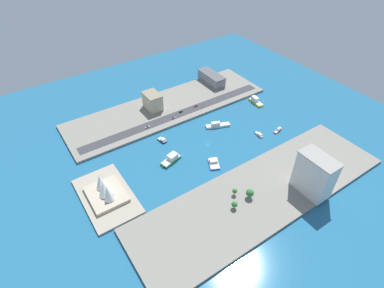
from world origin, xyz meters
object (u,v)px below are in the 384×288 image
object	(u,v)px
ferry_green_doubledeck	(171,159)
warehouse_low_gray	(211,78)
hotel_broad_white	(314,175)
catamaran_blue	(214,163)
patrol_launch_navy	(162,140)
yacht_sleek_gray	(259,135)
traffic_light_waterfront	(202,106)
van_white	(148,127)
pickup_red	(196,106)
office_block_beige	(153,101)
sedan_silver	(173,118)
suv_black	(181,112)
opera_landmark	(105,190)
ferry_white_commuter	(217,125)
ferry_yellow_fast	(256,101)
tugboat_red	(278,130)

from	to	relation	value
ferry_green_doubledeck	warehouse_low_gray	world-z (taller)	warehouse_low_gray
hotel_broad_white	catamaran_blue	bearing A→B (deg)	32.68
patrol_launch_navy	yacht_sleek_gray	bearing A→B (deg)	-118.76
traffic_light_waterfront	hotel_broad_white	bearing A→B (deg)	-178.15
van_white	pickup_red	bearing A→B (deg)	-85.69
hotel_broad_white	office_block_beige	xyz separation A→B (m)	(185.49, 50.35, -9.16)
patrol_launch_navy	sedan_silver	size ratio (longest dim) A/B	2.56
warehouse_low_gray	sedan_silver	bearing A→B (deg)	116.68
warehouse_low_gray	suv_black	xyz separation A→B (m)	(-36.85, 70.79, -5.39)
hotel_broad_white	traffic_light_waterfront	distance (m)	151.99
patrol_launch_navy	opera_landmark	world-z (taller)	opera_landmark
hotel_broad_white	van_white	xyz separation A→B (m)	(155.52, 73.40, -17.78)
sedan_silver	hotel_broad_white	bearing A→B (deg)	-164.83
opera_landmark	ferry_white_commuter	bearing A→B (deg)	-79.29
warehouse_low_gray	ferry_yellow_fast	bearing A→B (deg)	-165.92
catamaran_blue	tugboat_red	bearing A→B (deg)	-88.46
ferry_white_commuter	tugboat_red	distance (m)	65.04
ferry_white_commuter	ferry_green_doubledeck	world-z (taller)	ferry_green_doubledeck
ferry_yellow_fast	pickup_red	world-z (taller)	ferry_yellow_fast
warehouse_low_gray	suv_black	world-z (taller)	warehouse_low_gray
suv_black	tugboat_red	bearing A→B (deg)	-140.75
suv_black	traffic_light_waterfront	world-z (taller)	traffic_light_waterfront
ferry_yellow_fast	traffic_light_waterfront	size ratio (longest dim) A/B	3.48
tugboat_red	pickup_red	bearing A→B (deg)	29.59
hotel_broad_white	van_white	distance (m)	172.89
suv_black	sedan_silver	size ratio (longest dim) A/B	1.02
ferry_white_commuter	patrol_launch_navy	world-z (taller)	ferry_white_commuter
yacht_sleek_gray	tugboat_red	bearing A→B (deg)	-104.48
pickup_red	traffic_light_waterfront	distance (m)	10.16
catamaran_blue	sedan_silver	bearing A→B (deg)	-3.33
ferry_white_commuter	ferry_yellow_fast	world-z (taller)	ferry_yellow_fast
catamaran_blue	office_block_beige	world-z (taller)	office_block_beige
patrol_launch_navy	opera_landmark	distance (m)	85.01
suv_black	opera_landmark	xyz separation A→B (m)	(-68.44, 117.52, 4.60)
hotel_broad_white	ferry_green_doubledeck	bearing A→B (deg)	38.18
traffic_light_waterfront	sedan_silver	bearing A→B (deg)	84.78
warehouse_low_gray	patrol_launch_navy	bearing A→B (deg)	120.92
tugboat_red	catamaran_blue	world-z (taller)	catamaran_blue
ferry_white_commuter	patrol_launch_navy	size ratio (longest dim) A/B	2.38
sedan_silver	traffic_light_waterfront	size ratio (longest dim) A/B	0.70
yacht_sleek_gray	hotel_broad_white	xyz separation A→B (m)	(-80.94, 18.76, 19.96)
office_block_beige	ferry_white_commuter	bearing A→B (deg)	-147.88
ferry_white_commuter	ferry_green_doubledeck	distance (m)	72.37
ferry_white_commuter	ferry_yellow_fast	distance (m)	68.28
patrol_launch_navy	opera_landmark	size ratio (longest dim) A/B	0.34
yacht_sleek_gray	warehouse_low_gray	xyz separation A→B (m)	(116.10, -23.73, 7.51)
yacht_sleek_gray	patrol_launch_navy	bearing A→B (deg)	61.24
yacht_sleek_gray	suv_black	distance (m)	92.19
yacht_sleek_gray	pickup_red	distance (m)	83.74
yacht_sleek_gray	warehouse_low_gray	bearing A→B (deg)	-11.55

